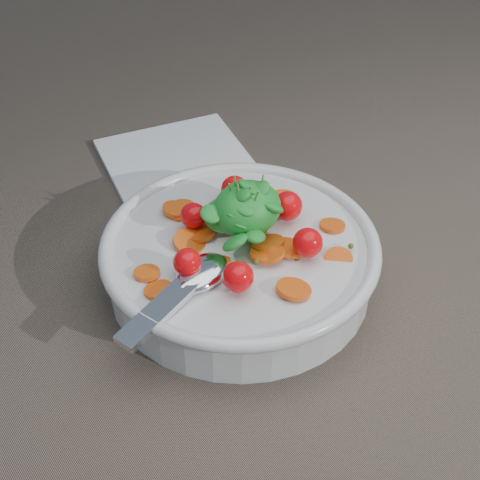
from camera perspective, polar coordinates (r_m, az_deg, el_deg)
ground at (r=0.67m, az=0.41°, el=-1.79°), size 6.00×6.00×0.00m
bowl at (r=0.63m, az=-0.00°, el=-1.45°), size 0.26×0.24×0.10m
napkin at (r=0.81m, az=-5.03°, el=6.39°), size 0.17×0.16×0.01m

